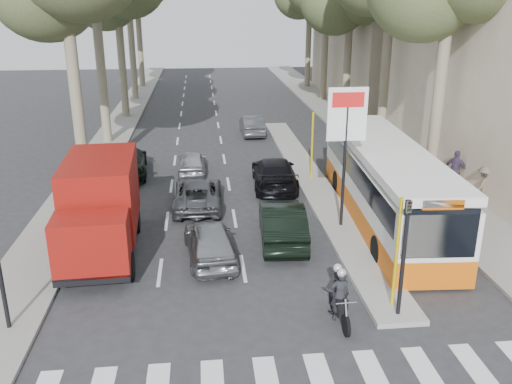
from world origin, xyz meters
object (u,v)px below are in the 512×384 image
red_truck (100,206)px  motorcycle (338,294)px  dark_hatchback (282,222)px  silver_hatchback (210,241)px  city_bus (385,181)px

red_truck → motorcycle: bearing=-38.0°
dark_hatchback → red_truck: 6.61m
silver_hatchback → dark_hatchback: size_ratio=0.87×
silver_hatchback → dark_hatchback: 3.02m
motorcycle → dark_hatchback: bearing=96.9°
dark_hatchback → city_bus: size_ratio=0.37×
city_bus → red_truck: bearing=-166.8°
dark_hatchback → red_truck: size_ratio=0.72×
silver_hatchback → city_bus: city_bus is taller
city_bus → motorcycle: city_bus is taller
dark_hatchback → red_truck: bearing=6.0°
red_truck → city_bus: red_truck is taller
silver_hatchback → motorcycle: bearing=124.6°
dark_hatchback → city_bus: 4.83m
silver_hatchback → dark_hatchback: bearing=-160.9°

